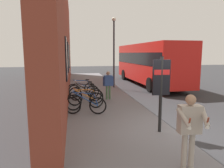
{
  "coord_description": "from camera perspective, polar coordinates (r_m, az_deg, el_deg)",
  "views": [
    {
      "loc": [
        -5.93,
        3.25,
        2.61
      ],
      "look_at": [
        2.79,
        1.59,
        1.29
      ],
      "focal_mm": 33.09,
      "sensor_mm": 36.0,
      "label": 1
    }
  ],
  "objects": [
    {
      "name": "city_bus",
      "position": [
        17.6,
        10.08,
        6.11
      ],
      "size": [
        10.55,
        2.81,
        3.35
      ],
      "color": "red",
      "rests_on": "ground"
    },
    {
      "name": "transit_info_sign",
      "position": [
        6.58,
        13.42,
        0.46
      ],
      "size": [
        0.11,
        0.55,
        2.4
      ],
      "color": "black",
      "rests_on": "sidewalk_pavement"
    },
    {
      "name": "bicycle_beside_lamp",
      "position": [
        10.11,
        -7.16,
        -3.57
      ],
      "size": [
        0.48,
        1.76,
        0.97
      ],
      "color": "black",
      "rests_on": "sidewalk_pavement"
    },
    {
      "name": "street_lamp",
      "position": [
        15.04,
        0.53,
        10.36
      ],
      "size": [
        0.28,
        0.28,
        5.01
      ],
      "color": "#333338",
      "rests_on": "sidewalk_pavement"
    },
    {
      "name": "pedestrian_crossing_street",
      "position": [
        11.16,
        -1.06,
        0.45
      ],
      "size": [
        0.22,
        0.58,
        1.52
      ],
      "color": "#4C724C",
      "rests_on": "sidewalk_pavement"
    },
    {
      "name": "bicycle_under_window",
      "position": [
        8.59,
        -7.37,
        -5.75
      ],
      "size": [
        0.57,
        1.74,
        0.97
      ],
      "color": "black",
      "rests_on": "sidewalk_pavement"
    },
    {
      "name": "bicycle_far_end",
      "position": [
        9.34,
        -7.34,
        -4.58
      ],
      "size": [
        0.58,
        1.73,
        0.97
      ],
      "color": "black",
      "rests_on": "sidewalk_pavement"
    },
    {
      "name": "bicycle_mid_rack",
      "position": [
        10.94,
        -7.41,
        -2.65
      ],
      "size": [
        0.68,
        1.7,
        0.97
      ],
      "color": "black",
      "rests_on": "sidewalk_pavement"
    },
    {
      "name": "tourist_with_hotdogs",
      "position": [
        4.74,
        20.73,
        -10.26
      ],
      "size": [
        0.59,
        0.63,
        1.64
      ],
      "color": "#B2A599",
      "rests_on": "sidewalk_pavement"
    },
    {
      "name": "bicycle_nearest_sign",
      "position": [
        11.81,
        -7.82,
        -1.83
      ],
      "size": [
        0.65,
        1.71,
        0.97
      ],
      "color": "black",
      "rests_on": "sidewalk_pavement"
    },
    {
      "name": "station_facade",
      "position": [
        14.97,
        -13.19,
        12.51
      ],
      "size": [
        22.0,
        0.65,
        7.44
      ],
      "color": "brown",
      "rests_on": "ground"
    },
    {
      "name": "ground",
      "position": [
        12.93,
        8.64,
        -3.25
      ],
      "size": [
        60.0,
        60.0,
        0.0
      ],
      "primitive_type": "plane",
      "color": "#2D2D30"
    },
    {
      "name": "sidewalk_pavement",
      "position": [
        14.24,
        -4.58,
        -1.85
      ],
      "size": [
        24.0,
        3.5,
        0.12
      ],
      "primitive_type": "cube",
      "color": "slate",
      "rests_on": "ground"
    },
    {
      "name": "bicycle_leaning_wall",
      "position": [
        12.52,
        -8.36,
        -1.26
      ],
      "size": [
        0.64,
        1.72,
        0.97
      ],
      "color": "black",
      "rests_on": "sidewalk_pavement"
    }
  ]
}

